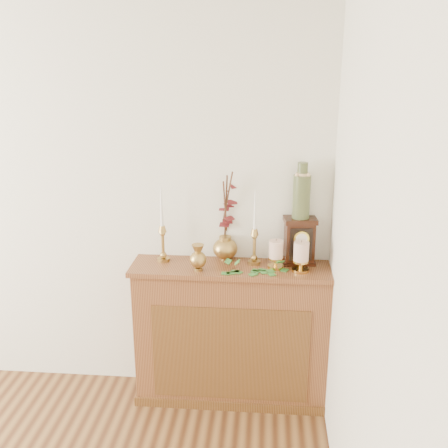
# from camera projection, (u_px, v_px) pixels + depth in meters

# --- Properties ---
(console_shelf) EXTENTS (1.24, 0.34, 0.93)m
(console_shelf) POSITION_uv_depth(u_px,v_px,m) (232.00, 337.00, 3.35)
(console_shelf) COLOR brown
(console_shelf) RESTS_ON ground
(candlestick_left) EXTENTS (0.08, 0.08, 0.47)m
(candlestick_left) POSITION_uv_depth(u_px,v_px,m) (163.00, 238.00, 3.23)
(candlestick_left) COLOR #AC8544
(candlestick_left) RESTS_ON console_shelf
(candlestick_center) EXTENTS (0.08, 0.08, 0.46)m
(candlestick_center) POSITION_uv_depth(u_px,v_px,m) (254.00, 241.00, 3.19)
(candlestick_center) COLOR #AC8544
(candlestick_center) RESTS_ON console_shelf
(bud_vase) EXTENTS (0.10, 0.10, 0.16)m
(bud_vase) POSITION_uv_depth(u_px,v_px,m) (198.00, 258.00, 3.11)
(bud_vase) COLOR #AC8544
(bud_vase) RESTS_ON console_shelf
(ginger_jar) EXTENTS (0.23, 0.25, 0.58)m
(ginger_jar) POSITION_uv_depth(u_px,v_px,m) (227.00, 218.00, 3.26)
(ginger_jar) COLOR #AC8544
(ginger_jar) RESTS_ON console_shelf
(pillar_candle_left) EXTENTS (0.10, 0.10, 0.19)m
(pillar_candle_left) POSITION_uv_depth(u_px,v_px,m) (276.00, 253.00, 3.14)
(pillar_candle_left) COLOR gold
(pillar_candle_left) RESTS_ON console_shelf
(pillar_candle_right) EXTENTS (0.10, 0.10, 0.20)m
(pillar_candle_right) POSITION_uv_depth(u_px,v_px,m) (301.00, 255.00, 3.09)
(pillar_candle_right) COLOR gold
(pillar_candle_right) RESTS_ON console_shelf
(ivy_garland) EXTENTS (0.39, 0.16, 0.08)m
(ivy_garland) POSITION_uv_depth(u_px,v_px,m) (255.00, 270.00, 3.11)
(ivy_garland) COLOR #326F2A
(ivy_garland) RESTS_ON console_shelf
(mantel_clock) EXTENTS (0.21, 0.16, 0.29)m
(mantel_clock) POSITION_uv_depth(u_px,v_px,m) (299.00, 241.00, 3.20)
(mantel_clock) COLOR black
(mantel_clock) RESTS_ON console_shelf
(ceramic_vase) EXTENTS (0.10, 0.10, 0.34)m
(ceramic_vase) POSITION_uv_depth(u_px,v_px,m) (302.00, 193.00, 3.11)
(ceramic_vase) COLOR #1C392D
(ceramic_vase) RESTS_ON mantel_clock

